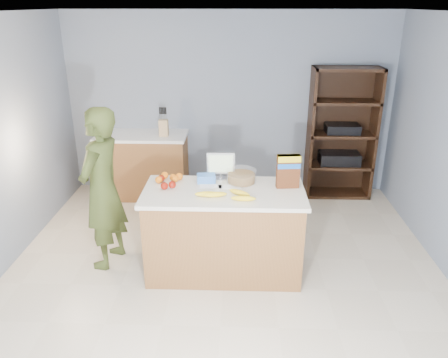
{
  "coord_description": "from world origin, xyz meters",
  "views": [
    {
      "loc": [
        0.13,
        -3.54,
        2.57
      ],
      "look_at": [
        0.0,
        0.35,
        1.0
      ],
      "focal_mm": 35.0,
      "sensor_mm": 36.0,
      "label": 1
    }
  ],
  "objects_px": {
    "shelving_unit": "(340,136)",
    "person": "(102,189)",
    "tv": "(221,164)",
    "counter_peninsula": "(224,235)",
    "cereal_box": "(288,169)"
  },
  "relations": [
    {
      "from": "counter_peninsula",
      "to": "person",
      "type": "bearing_deg",
      "value": 173.78
    },
    {
      "from": "counter_peninsula",
      "to": "cereal_box",
      "type": "relative_size",
      "value": 4.73
    },
    {
      "from": "tv",
      "to": "counter_peninsula",
      "type": "bearing_deg",
      "value": -82.19
    },
    {
      "from": "counter_peninsula",
      "to": "person",
      "type": "distance_m",
      "value": 1.3
    },
    {
      "from": "person",
      "to": "cereal_box",
      "type": "xyz_separation_m",
      "value": [
        1.84,
        -0.03,
        0.25
      ]
    },
    {
      "from": "counter_peninsula",
      "to": "cereal_box",
      "type": "height_order",
      "value": "cereal_box"
    },
    {
      "from": "shelving_unit",
      "to": "tv",
      "type": "distance_m",
      "value": 2.37
    },
    {
      "from": "person",
      "to": "tv",
      "type": "relative_size",
      "value": 5.94
    },
    {
      "from": "person",
      "to": "tv",
      "type": "xyz_separation_m",
      "value": [
        1.18,
        0.17,
        0.22
      ]
    },
    {
      "from": "shelving_unit",
      "to": "tv",
      "type": "bearing_deg",
      "value": -132.29
    },
    {
      "from": "shelving_unit",
      "to": "tv",
      "type": "relative_size",
      "value": 6.38
    },
    {
      "from": "shelving_unit",
      "to": "person",
      "type": "bearing_deg",
      "value": -145.39
    },
    {
      "from": "shelving_unit",
      "to": "person",
      "type": "height_order",
      "value": "shelving_unit"
    },
    {
      "from": "shelving_unit",
      "to": "person",
      "type": "xyz_separation_m",
      "value": [
        -2.78,
        -1.92,
        -0.03
      ]
    },
    {
      "from": "counter_peninsula",
      "to": "tv",
      "type": "xyz_separation_m",
      "value": [
        -0.04,
        0.3,
        0.64
      ]
    }
  ]
}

